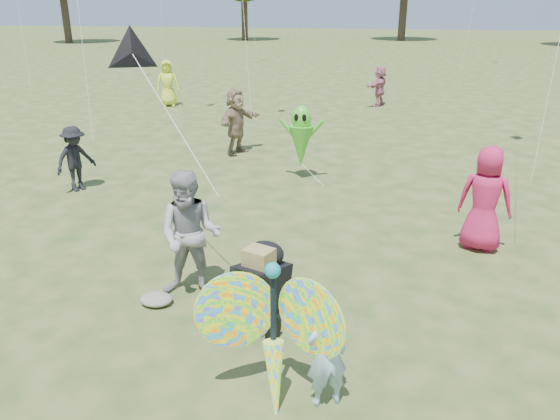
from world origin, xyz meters
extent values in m
plane|color=#51592B|center=(0.00, 0.00, 0.00)|extent=(160.00, 160.00, 0.00)
imported|color=#A1C7E4|center=(0.80, -1.11, 0.60)|extent=(0.52, 0.45, 1.20)
imported|color=#99989E|center=(-1.31, 0.78, 0.91)|extent=(0.93, 0.75, 1.83)
ellipsoid|color=gray|center=(-1.73, 0.41, 0.07)|extent=(0.46, 0.37, 0.15)
imported|color=#C41F4F|center=(2.90, 3.20, 0.89)|extent=(0.98, 0.77, 1.78)
imported|color=black|center=(-5.37, 4.65, 0.72)|extent=(0.90, 1.07, 1.43)
imported|color=#967A5C|center=(-2.77, 8.34, 0.88)|extent=(1.04, 1.71, 1.76)
imported|color=#DBED37|center=(-7.34, 14.76, 0.89)|extent=(1.01, 0.83, 1.78)
imported|color=#C47089|center=(0.82, 16.38, 0.78)|extent=(0.99, 1.51, 1.56)
cube|color=black|center=(-0.20, 0.22, 0.55)|extent=(0.73, 0.97, 0.71)
cube|color=black|center=(-0.20, 0.22, 0.22)|extent=(0.63, 0.79, 0.10)
ellipsoid|color=black|center=(-0.20, 0.47, 0.88)|extent=(0.51, 0.45, 0.33)
cylinder|color=black|center=(-0.44, -0.13, 0.15)|extent=(0.15, 0.30, 0.30)
cylinder|color=black|center=(0.04, -0.13, 0.15)|extent=(0.15, 0.30, 0.30)
cylinder|color=black|center=(-0.20, 0.67, 0.11)|extent=(0.12, 0.22, 0.22)
cylinder|color=black|center=(-0.20, -0.26, 0.98)|extent=(0.42, 0.18, 0.03)
cube|color=tan|center=(-0.20, 0.17, 0.96)|extent=(0.42, 0.38, 0.26)
ellipsoid|color=#F6263D|center=(-0.12, -1.14, 1.01)|extent=(0.98, 0.71, 1.24)
ellipsoid|color=#F6263D|center=(0.64, -1.14, 1.01)|extent=(0.98, 0.71, 1.24)
cylinder|color=black|center=(0.26, -1.12, 0.96)|extent=(0.06, 0.06, 1.00)
cone|color=#F6263D|center=(0.31, -1.29, 0.30)|extent=(0.36, 0.49, 0.93)
sphere|color=teal|center=(0.26, -1.14, 1.51)|extent=(0.16, 0.16, 0.16)
cone|color=black|center=(-2.58, 2.12, 3.20)|extent=(0.89, 0.62, 0.81)
cylinder|color=silver|center=(-1.75, 1.50, 2.34)|extent=(1.68, 1.26, 1.74)
cone|color=#4DC42E|center=(-0.67, 6.35, 0.80)|extent=(0.56, 0.56, 0.95)
ellipsoid|color=#4DC42E|center=(-0.67, 6.35, 1.45)|extent=(0.44, 0.39, 0.57)
ellipsoid|color=black|center=(-0.76, 6.17, 1.50)|extent=(0.10, 0.05, 0.17)
ellipsoid|color=black|center=(-0.58, 6.17, 1.50)|extent=(0.10, 0.05, 0.17)
cylinder|color=#4DC42E|center=(-0.97, 6.35, 1.20)|extent=(0.43, 0.10, 0.49)
cylinder|color=#4DC42E|center=(-0.37, 6.35, 1.20)|extent=(0.43, 0.10, 0.49)
cylinder|color=silver|center=(-0.37, 6.15, 0.20)|extent=(0.61, 0.41, 0.41)
cylinder|color=#3A2D21|center=(-30.00, 45.00, 2.10)|extent=(0.70, 0.70, 4.20)
cylinder|color=#3A2D21|center=(-14.00, 52.00, 1.89)|extent=(0.63, 0.63, 3.78)
cylinder|color=#3A2D21|center=(2.00, 55.00, 2.31)|extent=(0.77, 0.77, 4.62)
camera|label=1|loc=(1.24, -5.71, 3.93)|focal=35.00mm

